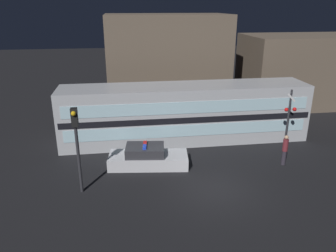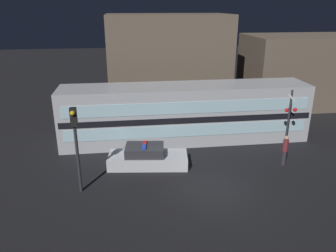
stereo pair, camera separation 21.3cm
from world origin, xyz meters
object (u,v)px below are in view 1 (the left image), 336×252
police_car (148,158)px  train (185,113)px  pedestrian (285,150)px  traffic_light_corner (77,138)px  crossing_signal_near (289,117)px

police_car → train: bearing=58.2°
pedestrian → traffic_light_corner: traffic_light_corner is taller
police_car → pedestrian: size_ratio=2.57×
train → police_car: 4.84m
pedestrian → traffic_light_corner: size_ratio=0.42×
crossing_signal_near → pedestrian: bearing=-118.5°
crossing_signal_near → traffic_light_corner: 12.91m
police_car → pedestrian: pedestrian is taller
train → pedestrian: train is taller
pedestrian → crossing_signal_near: 2.47m
police_car → crossing_signal_near: size_ratio=1.17×
pedestrian → traffic_light_corner: bearing=-173.0°
police_car → crossing_signal_near: (8.95, 0.84, 1.79)m
train → traffic_light_corner: (-6.42, -5.99, 1.01)m
train → police_car: (-2.89, -3.61, -1.43)m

